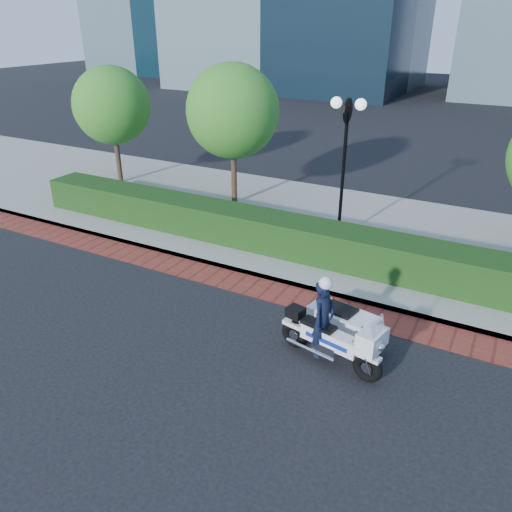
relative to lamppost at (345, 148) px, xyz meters
The scene contains 8 objects.
ground 6.07m from the lamppost, 100.89° to the right, with size 120.00×120.00×0.00m, color black.
brick_strip 4.84m from the lamppost, 105.12° to the right, with size 60.00×1.00×0.01m, color maroon.
sidewalk 3.16m from the lamppost, 141.34° to the left, with size 60.00×8.00×0.15m, color gray.
hedge_main 2.98m from the lamppost, 122.01° to the right, with size 18.00×1.20×1.00m, color black.
lamppost is the anchor object (origin of this frame).
tree_a 10.09m from the lamppost, behind, with size 3.00×3.00×4.58m.
tree_b 4.71m from the lamppost, 163.89° to the left, with size 3.20×3.20×4.89m.
police_motorcycle 6.17m from the lamppost, 70.95° to the right, with size 2.33×1.89×1.90m.
Camera 1 is at (5.50, -8.47, 6.35)m, focal length 35.00 mm.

